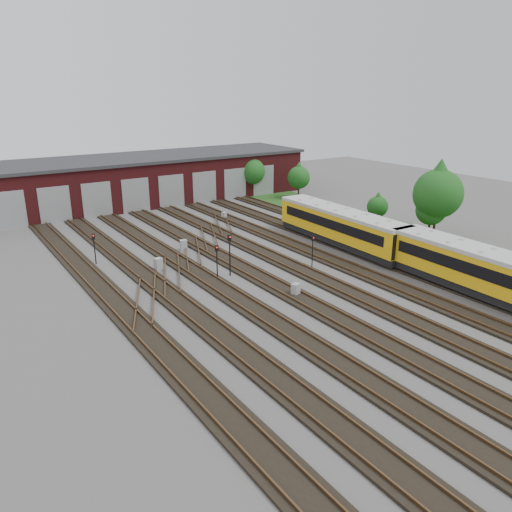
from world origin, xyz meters
TOP-DOWN VIEW (x-y plane):
  - ground at (0.00, 0.00)m, footprint 120.00×120.00m
  - track_network at (-0.17, 0.59)m, footprint 30.40×70.00m
  - maintenance_shed at (-0.01, 39.97)m, footprint 51.00×12.50m
  - grass_verge at (19.00, 10.00)m, footprint 8.00×55.00m
  - metro_train at (10.00, -7.48)m, footprint 3.49×48.73m
  - signal_mast_0 at (-12.52, 16.73)m, footprint 0.29×0.27m
  - signal_mast_1 at (-5.11, 7.22)m, footprint 0.29×0.27m
  - signal_mast_2 at (-3.79, 7.33)m, footprint 0.29×0.27m
  - signal_mast_3 at (3.47, 5.07)m, footprint 0.23×0.21m
  - relay_cabinet_0 at (-8.39, 12.01)m, footprint 0.74×0.65m
  - relay_cabinet_1 at (-4.03, 15.92)m, footprint 0.78×0.70m
  - relay_cabinet_2 at (-1.82, 0.71)m, footprint 0.74×0.67m
  - relay_cabinet_3 at (5.65, 24.58)m, footprint 0.66×0.62m
  - relay_cabinet_4 at (10.15, 14.76)m, footprint 0.76×0.67m
  - tree_0 at (16.33, 34.54)m, footprint 3.83×3.83m
  - tree_1 at (20.85, 29.10)m, footprint 3.25×3.25m
  - tree_2 at (20.18, 4.90)m, footprint 5.15×5.15m
  - tree_3 at (18.90, 11.90)m, footprint 2.45×2.45m
  - tree_4 at (20.02, 5.41)m, footprint 3.22×3.22m
  - bush_0 at (18.75, 11.30)m, footprint 1.69×1.69m
  - bush_1 at (19.75, 21.75)m, footprint 1.37×1.37m
  - bush_2 at (19.59, 23.29)m, footprint 1.41×1.41m

SIDE VIEW (x-z plane):
  - ground at x=0.00m, z-range 0.00..0.00m
  - grass_verge at x=19.00m, z-range 0.00..0.05m
  - track_network at x=-0.17m, z-range -0.06..0.27m
  - relay_cabinet_3 at x=5.65m, z-range 0.00..0.88m
  - relay_cabinet_2 at x=-1.82m, z-range 0.00..1.01m
  - relay_cabinet_1 at x=-4.03m, z-range 0.00..1.09m
  - relay_cabinet_0 at x=-8.39m, z-range 0.00..1.12m
  - relay_cabinet_4 at x=10.15m, z-range 0.00..1.12m
  - bush_1 at x=19.75m, z-range 0.00..1.37m
  - bush_2 at x=19.59m, z-range 0.00..1.41m
  - bush_0 at x=18.75m, z-range 0.00..1.69m
  - signal_mast_3 at x=3.47m, z-range 0.40..3.30m
  - signal_mast_0 at x=-12.52m, z-range 0.43..3.33m
  - signal_mast_1 at x=-5.11m, z-range 0.44..3.43m
  - metro_train at x=10.00m, z-range 0.37..3.81m
  - signal_mast_2 at x=-3.79m, z-range 0.51..4.17m
  - tree_3 at x=18.90m, z-range 0.58..4.63m
  - maintenance_shed at x=-0.01m, z-range 0.03..6.38m
  - tree_4 at x=20.02m, z-range 0.76..6.09m
  - tree_1 at x=20.85m, z-range 0.77..6.16m
  - tree_0 at x=16.33m, z-range 0.90..7.26m
  - tree_2 at x=20.18m, z-range 1.22..9.76m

